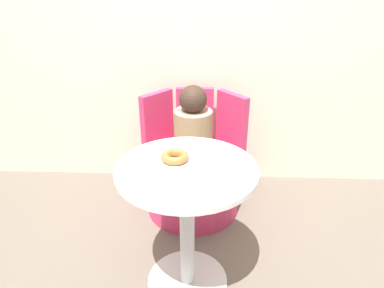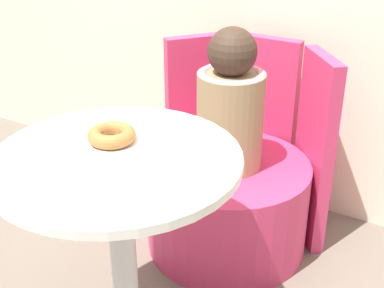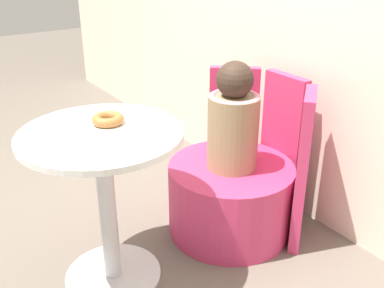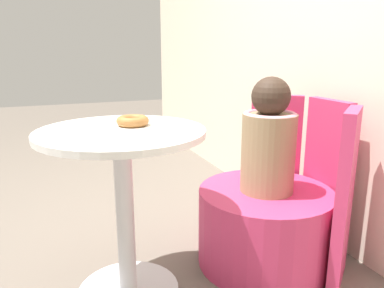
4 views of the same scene
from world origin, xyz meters
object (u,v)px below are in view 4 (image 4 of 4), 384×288
round_table (124,182)px  donut (133,121)px  tub_chair (264,226)px  child_figure (269,141)px

round_table → donut: size_ratio=5.47×
tub_chair → donut: donut is taller
child_figure → donut: child_figure is taller
round_table → tub_chair: 0.73m
child_figure → donut: (-0.06, -0.60, 0.12)m
tub_chair → round_table: bearing=-90.2°
round_table → child_figure: bearing=89.8°
child_figure → tub_chair: bearing=0.0°
donut → child_figure: bearing=84.3°
tub_chair → child_figure: 0.42m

